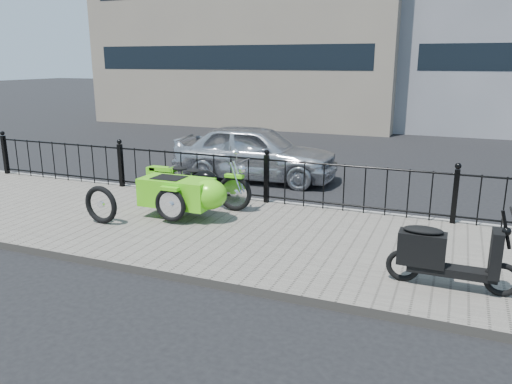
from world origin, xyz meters
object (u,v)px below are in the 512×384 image
at_px(motorcycle_sidecar, 189,191).
at_px(scooter, 443,255).
at_px(sedan_car, 255,152).
at_px(spare_tire, 101,205).

xyz_separation_m(motorcycle_sidecar, scooter, (4.38, -1.40, -0.06)).
bearing_deg(motorcycle_sidecar, sedan_car, 92.78).
distance_m(motorcycle_sidecar, spare_tire, 1.55).
relative_size(motorcycle_sidecar, scooter, 1.44).
bearing_deg(spare_tire, sedan_car, 77.18).
height_order(motorcycle_sidecar, scooter, scooter).
height_order(spare_tire, sedan_car, sedan_car).
height_order(motorcycle_sidecar, spare_tire, motorcycle_sidecar).
bearing_deg(sedan_car, scooter, -140.37).
relative_size(scooter, sedan_car, 0.39).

